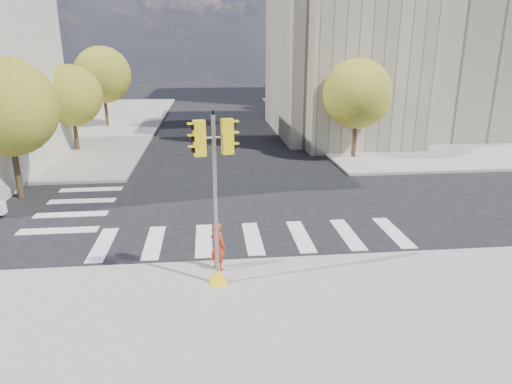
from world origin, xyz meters
TOP-DOWN VIEW (x-y plane):
  - ground at (0.00, 0.00)m, footprint 160.00×160.00m
  - sidewalk_far_right at (20.00, 26.00)m, footprint 28.00×40.00m
  - sidewalk_far_left at (-20.00, 26.00)m, footprint 28.00×40.00m
  - civic_building at (15.59, 19.12)m, footprint 26.00×16.00m
  - tree_lw_near at (-10.50, 4.00)m, footprint 4.40×4.40m
  - tree_lw_mid at (-10.50, 14.00)m, footprint 4.00×4.00m
  - tree_lw_far at (-10.50, 24.00)m, footprint 4.80×4.80m
  - tree_re_near at (7.50, 10.00)m, footprint 4.20×4.20m
  - tree_re_mid at (7.50, 22.00)m, footprint 4.60×4.60m
  - tree_re_far at (7.50, 34.00)m, footprint 4.00×4.00m
  - lamp_near at (8.00, 14.00)m, footprint 0.35×0.18m
  - lamp_far at (8.00, 28.00)m, footprint 0.35×0.18m
  - traffic_signal at (-1.48, -5.53)m, footprint 1.08×0.56m
  - photographer at (-1.44, -4.60)m, footprint 0.66×0.66m

SIDE VIEW (x-z plane):
  - ground at x=0.00m, z-range 0.00..0.00m
  - sidewalk_far_right at x=20.00m, z-range 0.00..0.15m
  - sidewalk_far_left at x=-20.00m, z-range 0.00..0.15m
  - photographer at x=-1.44m, z-range 0.15..1.70m
  - traffic_signal at x=-1.48m, z-range -0.21..4.82m
  - tree_lw_mid at x=-10.50m, z-range 0.88..6.65m
  - tree_re_far at x=7.50m, z-range 0.93..6.80m
  - tree_re_near at x=7.50m, z-range 0.97..7.13m
  - tree_lw_near at x=-10.50m, z-range 1.00..7.41m
  - tree_re_mid at x=7.50m, z-range 1.02..7.68m
  - tree_lw_far at x=-10.50m, z-range 1.07..8.01m
  - lamp_near at x=8.00m, z-range 0.52..8.63m
  - lamp_far at x=8.00m, z-range 0.52..8.63m
  - civic_building at x=15.59m, z-range -2.43..16.96m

